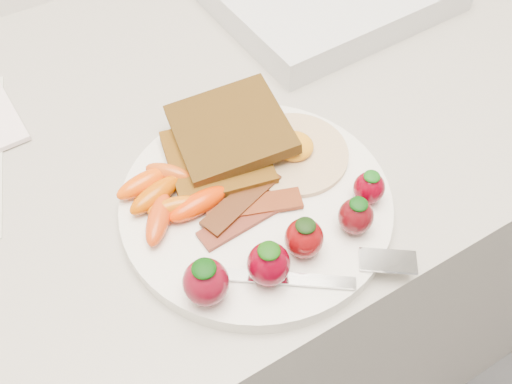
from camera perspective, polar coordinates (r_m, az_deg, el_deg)
counter at (r=1.03m, az=-5.59°, el=-10.99°), size 2.00×0.60×0.90m
plate at (r=0.57m, az=0.00°, el=-1.17°), size 0.27×0.27×0.02m
toast_lower at (r=0.59m, az=-3.89°, el=3.34°), size 0.12×0.12×0.01m
toast_upper at (r=0.60m, az=-2.60°, el=6.33°), size 0.13×0.13×0.03m
fried_egg at (r=0.60m, az=3.79°, el=4.07°), size 0.15×0.15×0.02m
bacon_strips at (r=0.55m, az=-0.96°, el=-1.60°), size 0.11×0.06×0.01m
baby_carrots at (r=0.56m, az=-8.91°, el=-0.56°), size 0.10×0.10×0.02m
strawberries at (r=0.51m, az=3.14°, el=-5.30°), size 0.22×0.06×0.05m
fork at (r=0.52m, az=7.69°, el=-7.78°), size 0.17×0.10×0.00m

